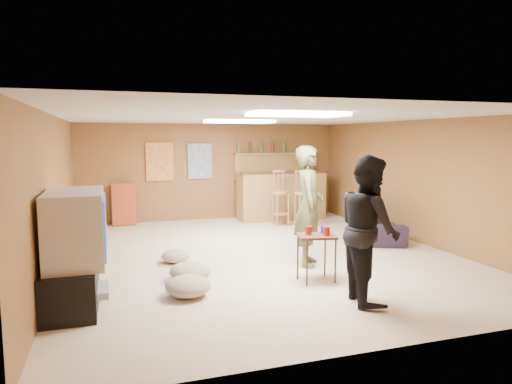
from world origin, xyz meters
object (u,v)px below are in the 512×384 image
object	(u,v)px
tv_body	(75,227)
person_olive	(309,206)
bar_counter	(281,196)
sofa	(378,223)
tray_table	(316,258)
person_black	(369,229)

from	to	relation	value
tv_body	person_olive	bearing A→B (deg)	13.03
person_olive	tv_body	bearing A→B (deg)	127.48
bar_counter	sofa	xyz separation A→B (m)	(1.07, -2.37, -0.28)
bar_counter	tray_table	distance (m)	4.65
tv_body	person_black	world-z (taller)	person_black
bar_counter	tv_body	bearing A→B (deg)	-133.00
person_olive	person_black	distance (m)	1.58
tv_body	tray_table	distance (m)	2.98
person_black	sofa	size ratio (longest dim) A/B	0.91
person_black	tray_table	distance (m)	1.02
bar_counter	person_olive	distance (m)	3.87
bar_counter	tray_table	xyz separation A→B (m)	(-1.22, -4.48, -0.24)
bar_counter	person_olive	bearing A→B (deg)	-104.97
tv_body	tray_table	world-z (taller)	tv_body
person_olive	person_black	bearing A→B (deg)	-154.47
bar_counter	person_black	bearing A→B (deg)	-100.31
bar_counter	sofa	world-z (taller)	bar_counter
bar_counter	sofa	size ratio (longest dim) A/B	1.07
tv_body	tray_table	xyz separation A→B (m)	(2.93, -0.03, -0.59)
tray_table	sofa	bearing A→B (deg)	42.55
tv_body	bar_counter	bearing A→B (deg)	47.00
tv_body	person_olive	distance (m)	3.24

